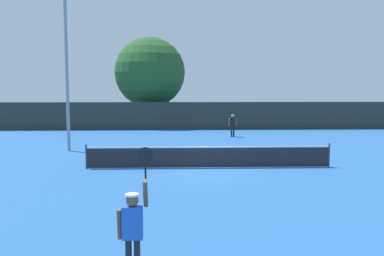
{
  "coord_description": "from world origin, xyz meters",
  "views": [
    {
      "loc": [
        -1.44,
        -19.04,
        3.69
      ],
      "look_at": [
        -0.68,
        2.03,
        1.58
      ],
      "focal_mm": 40.64,
      "sensor_mm": 36.0,
      "label": 1
    }
  ],
  "objects_px": {
    "player_receiving": "(233,123)",
    "light_pole": "(66,58)",
    "tennis_ball": "(264,170)",
    "player_serving": "(133,224)",
    "parked_car_near": "(104,116)",
    "large_tree": "(150,72)"
  },
  "relations": [
    {
      "from": "player_receiving",
      "to": "light_pole",
      "type": "relative_size",
      "value": 0.17
    },
    {
      "from": "player_receiving",
      "to": "parked_car_near",
      "type": "height_order",
      "value": "parked_car_near"
    },
    {
      "from": "light_pole",
      "to": "player_receiving",
      "type": "bearing_deg",
      "value": 32.08
    },
    {
      "from": "player_serving",
      "to": "parked_car_near",
      "type": "distance_m",
      "value": 33.61
    },
    {
      "from": "player_serving",
      "to": "large_tree",
      "type": "xyz_separation_m",
      "value": [
        -1.55,
        31.35,
        3.67
      ]
    },
    {
      "from": "player_receiving",
      "to": "parked_car_near",
      "type": "bearing_deg",
      "value": -43.89
    },
    {
      "from": "light_pole",
      "to": "large_tree",
      "type": "distance_m",
      "value": 15.37
    },
    {
      "from": "player_serving",
      "to": "tennis_ball",
      "type": "distance_m",
      "value": 11.44
    },
    {
      "from": "player_receiving",
      "to": "large_tree",
      "type": "bearing_deg",
      "value": -53.65
    },
    {
      "from": "player_receiving",
      "to": "light_pole",
      "type": "height_order",
      "value": "light_pole"
    },
    {
      "from": "player_serving",
      "to": "light_pole",
      "type": "bearing_deg",
      "value": 107.58
    },
    {
      "from": "player_serving",
      "to": "player_receiving",
      "type": "height_order",
      "value": "player_serving"
    },
    {
      "from": "light_pole",
      "to": "tennis_ball",
      "type": "bearing_deg",
      "value": -31.51
    },
    {
      "from": "light_pole",
      "to": "player_serving",
      "type": "bearing_deg",
      "value": -72.42
    },
    {
      "from": "parked_car_near",
      "to": "light_pole",
      "type": "bearing_deg",
      "value": -83.51
    },
    {
      "from": "player_serving",
      "to": "tennis_ball",
      "type": "height_order",
      "value": "player_serving"
    },
    {
      "from": "parked_car_near",
      "to": "tennis_ball",
      "type": "bearing_deg",
      "value": -61.18
    },
    {
      "from": "light_pole",
      "to": "parked_car_near",
      "type": "xyz_separation_m",
      "value": [
        -0.76,
        16.65,
        -4.39
      ]
    },
    {
      "from": "player_receiving",
      "to": "tennis_ball",
      "type": "xyz_separation_m",
      "value": [
        -0.25,
        -12.27,
        -0.92
      ]
    },
    {
      "from": "player_serving",
      "to": "light_pole",
      "type": "height_order",
      "value": "light_pole"
    },
    {
      "from": "player_receiving",
      "to": "tennis_ball",
      "type": "relative_size",
      "value": 23.09
    },
    {
      "from": "player_receiving",
      "to": "light_pole",
      "type": "distance_m",
      "value": 12.55
    }
  ]
}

